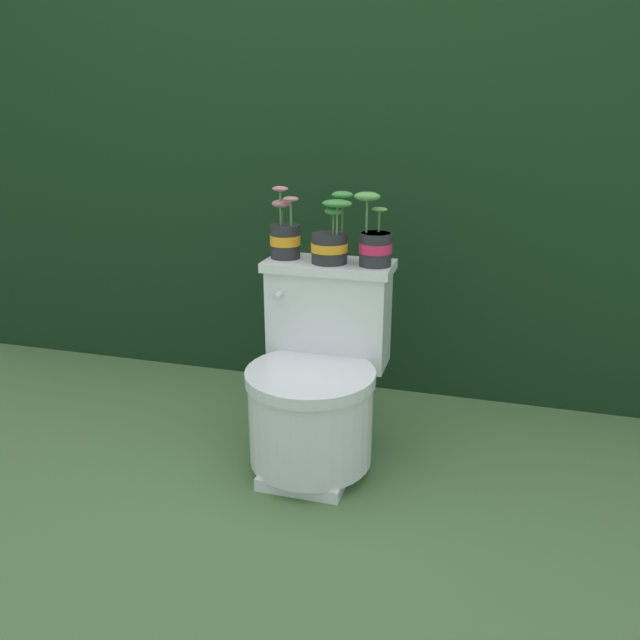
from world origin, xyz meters
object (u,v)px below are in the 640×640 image
(potted_plant_middle, at_px, (375,243))
(potted_plant_midleft, at_px, (331,241))
(toilet, at_px, (317,384))
(potted_plant_left, at_px, (285,236))

(potted_plant_middle, bearing_deg, potted_plant_midleft, -178.54)
(toilet, relative_size, potted_plant_middle, 2.80)
(potted_plant_left, bearing_deg, potted_plant_midleft, -9.79)
(potted_plant_left, distance_m, potted_plant_midleft, 0.16)
(toilet, relative_size, potted_plant_midleft, 2.86)
(toilet, distance_m, potted_plant_middle, 0.48)
(potted_plant_midleft, bearing_deg, potted_plant_middle, 1.46)
(toilet, distance_m, potted_plant_left, 0.49)
(toilet, xyz_separation_m, potted_plant_middle, (0.15, 0.13, 0.44))
(potted_plant_left, height_order, potted_plant_middle, potted_plant_left)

